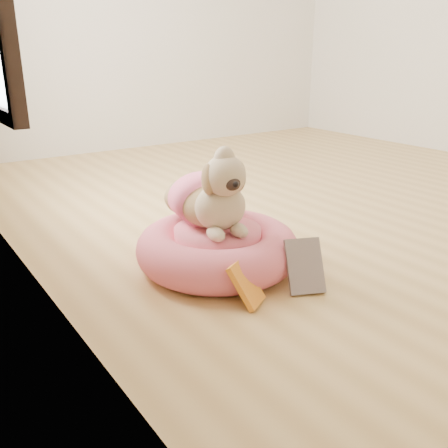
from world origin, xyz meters
TOP-DOWN VIEW (x-y plane):
  - floor at (0.00, 0.00)m, footprint 4.50×4.50m
  - wall_back at (0.00, 2.25)m, footprint 4.50×0.00m
  - pet_bed at (-1.29, -0.58)m, footprint 0.73×0.73m
  - dog at (-1.30, -0.54)m, footprint 0.45×0.58m
  - book_yellow at (-1.39, -0.93)m, footprint 0.17×0.17m
  - book_white at (-1.12, -0.96)m, footprint 0.19×0.18m

SIDE VIEW (x-z plane):
  - floor at x=0.00m, z-range 0.00..0.00m
  - book_yellow at x=-1.39m, z-range 0.00..0.17m
  - pet_bed at x=-1.29m, z-range 0.00..0.18m
  - book_white at x=-1.12m, z-range 0.00..0.21m
  - dog at x=-1.30m, z-range 0.19..0.58m
  - wall_back at x=0.00m, z-range -0.90..3.60m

